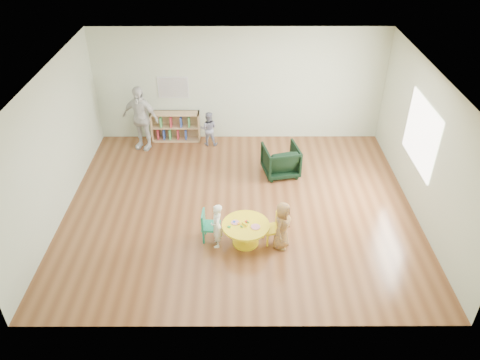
{
  "coord_description": "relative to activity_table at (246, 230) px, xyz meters",
  "views": [
    {
      "loc": [
        -0.01,
        -7.63,
        5.75
      ],
      "look_at": [
        0.01,
        -0.3,
        0.85
      ],
      "focal_mm": 35.0,
      "sensor_mm": 36.0,
      "label": 1
    }
  ],
  "objects": [
    {
      "name": "bookshelf",
      "position": [
        -1.72,
        3.97,
        0.07
      ],
      "size": [
        1.2,
        0.3,
        0.75
      ],
      "color": "tan",
      "rests_on": "ground"
    },
    {
      "name": "child_right",
      "position": [
        0.65,
        -0.08,
        0.17
      ],
      "size": [
        0.46,
        0.55,
        0.95
      ],
      "primitive_type": "imported",
      "rotation": [
        0.0,
        0.0,
        1.15
      ],
      "color": "#FEAC1C",
      "rests_on": "ground"
    },
    {
      "name": "kid_chair_left",
      "position": [
        -0.68,
        0.11,
        0.03
      ],
      "size": [
        0.35,
        0.35,
        0.61
      ],
      "rotation": [
        0.0,
        0.0,
        -1.63
      ],
      "color": "#188660",
      "rests_on": "ground"
    },
    {
      "name": "alphabet_poster",
      "position": [
        -1.71,
        4.09,
        1.05
      ],
      "size": [
        0.74,
        0.01,
        0.54
      ],
      "color": "silver",
      "rests_on": "ground"
    },
    {
      "name": "adult_caretaker",
      "position": [
        -2.47,
        3.56,
        0.5
      ],
      "size": [
        1.01,
        0.68,
        1.59
      ],
      "primitive_type": "imported",
      "rotation": [
        0.0,
        0.0,
        -0.34
      ],
      "color": "silver",
      "rests_on": "ground"
    },
    {
      "name": "toddler",
      "position": [
        -0.87,
        3.7,
        0.14
      ],
      "size": [
        0.45,
        0.37,
        0.87
      ],
      "primitive_type": "imported",
      "rotation": [
        0.0,
        0.0,
        3.06
      ],
      "color": "#1C2046",
      "rests_on": "ground"
    },
    {
      "name": "armchair",
      "position": [
        0.81,
        2.35,
        0.05
      ],
      "size": [
        0.88,
        0.9,
        0.7
      ],
      "primitive_type": "imported",
      "rotation": [
        0.0,
        0.0,
        3.35
      ],
      "color": "black",
      "rests_on": "ground"
    },
    {
      "name": "activity_table",
      "position": [
        0.0,
        0.0,
        0.0
      ],
      "size": [
        0.86,
        0.86,
        0.48
      ],
      "rotation": [
        0.0,
        0.0,
        0.27
      ],
      "color": "yellow",
      "rests_on": "ground"
    },
    {
      "name": "kid_chair_right",
      "position": [
        0.52,
        0.07,
        0.0
      ],
      "size": [
        0.37,
        0.37,
        0.56
      ],
      "rotation": [
        0.0,
        0.0,
        1.84
      ],
      "color": "yellow",
      "rests_on": "ground"
    },
    {
      "name": "child_left",
      "position": [
        -0.52,
        -0.05,
        0.14
      ],
      "size": [
        0.22,
        0.33,
        0.88
      ],
      "primitive_type": "imported",
      "rotation": [
        0.0,
        0.0,
        -1.55
      ],
      "color": "white",
      "rests_on": "ground"
    },
    {
      "name": "room",
      "position": [
        -0.09,
        1.11,
        1.59
      ],
      "size": [
        7.1,
        7.0,
        2.8
      ],
      "color": "brown",
      "rests_on": "ground"
    }
  ]
}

